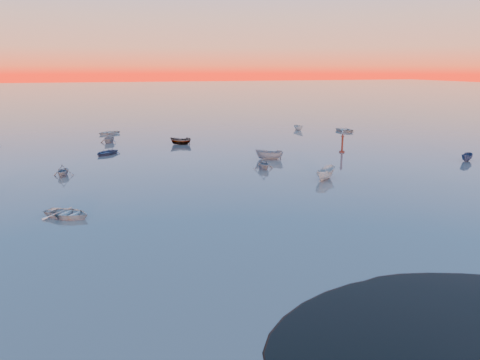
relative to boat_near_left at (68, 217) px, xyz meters
name	(u,v)px	position (x,y,z in m)	size (l,w,h in m)	color
ground	(145,120)	(14.39, 74.62, 0.00)	(600.00, 600.00, 0.00)	#635A53
moored_fleet	(177,154)	(14.39, 27.62, 0.00)	(124.00, 58.00, 1.20)	silver
boat_near_left	(68,217)	(0.00, 0.00, 0.00)	(4.33, 1.81, 1.08)	silver
boat_near_center	(325,179)	(28.23, 6.17, 0.00)	(4.02, 1.70, 1.39)	silver
boat_near_right	(263,169)	(23.25, 13.70, 0.00)	(3.31, 1.49, 1.16)	slate
channel_marker	(342,145)	(38.86, 21.36, 1.18)	(0.84, 0.84, 2.98)	#47170F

